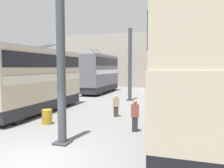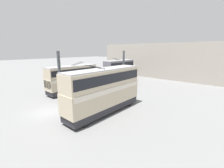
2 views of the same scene
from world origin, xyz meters
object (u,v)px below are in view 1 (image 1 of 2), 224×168
(bus_left_far, at_px, (189,75))
(oil_drum, at_px, (47,117))
(bus_right_mid, at_px, (100,71))
(person_by_left_row, at_px, (135,115))
(person_aisle_midway, at_px, (116,105))
(bus_right_near, at_px, (37,77))

(bus_left_far, height_order, oil_drum, bus_left_far)
(bus_right_mid, bearing_deg, person_by_left_row, -153.43)
(bus_left_far, relative_size, bus_right_mid, 1.20)
(person_aisle_midway, bearing_deg, bus_left_far, -156.87)
(bus_right_near, relative_size, bus_right_mid, 1.06)
(bus_left_far, height_order, person_aisle_midway, bus_left_far)
(person_by_left_row, bearing_deg, person_aisle_midway, -155.89)
(person_aisle_midway, height_order, oil_drum, person_aisle_midway)
(bus_right_near, relative_size, person_aisle_midway, 6.17)
(bus_left_far, relative_size, person_by_left_row, 6.31)
(bus_right_near, relative_size, oil_drum, 10.74)
(person_by_left_row, bearing_deg, bus_left_far, 78.88)
(bus_left_far, height_order, person_by_left_row, bus_left_far)
(bus_left_far, distance_m, person_by_left_row, 3.44)
(bus_right_mid, height_order, person_by_left_row, bus_right_mid)
(person_by_left_row, bearing_deg, bus_right_mid, -161.61)
(bus_left_far, relative_size, bus_right_near, 1.13)
(bus_right_near, height_order, oil_drum, bus_right_near)
(person_by_left_row, relative_size, oil_drum, 1.93)
(bus_left_far, distance_m, bus_right_near, 11.22)
(person_aisle_midway, bearing_deg, bus_right_mid, -6.48)
(bus_right_mid, distance_m, person_by_left_row, 18.40)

